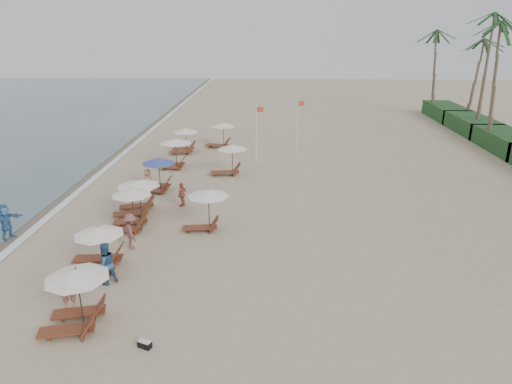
{
  "coord_description": "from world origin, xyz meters",
  "views": [
    {
      "loc": [
        1.61,
        -17.96,
        10.27
      ],
      "look_at": [
        0.68,
        6.92,
        1.3
      ],
      "focal_mm": 32.26,
      "sensor_mm": 36.0,
      "label": 1
    }
  ],
  "objects_px": {
    "inland_station_0": "(205,205)",
    "waterline_walker": "(6,222)",
    "lounger_station_2": "(129,209)",
    "beachgoer_far_b": "(148,181)",
    "lounger_station_6": "(183,141)",
    "lounger_station_4": "(156,175)",
    "inland_station_1": "(229,158)",
    "lounger_station_3": "(136,196)",
    "duffel_bag": "(145,344)",
    "beachgoer_mid_a": "(105,264)",
    "lounger_station_0": "(74,298)",
    "beachgoer_near": "(68,289)",
    "beachgoer_mid_b": "(131,231)",
    "lounger_station_1": "(94,251)",
    "lounger_station_5": "(174,151)",
    "inland_station_2": "(220,133)",
    "flag_pole_near": "(257,131)",
    "beachgoer_far_a": "(182,194)"
  },
  "relations": [
    {
      "from": "lounger_station_3",
      "to": "beachgoer_mid_b",
      "type": "distance_m",
      "value": 4.53
    },
    {
      "from": "inland_station_2",
      "to": "flag_pole_near",
      "type": "distance_m",
      "value": 5.84
    },
    {
      "from": "lounger_station_3",
      "to": "duffel_bag",
      "type": "distance_m",
      "value": 12.35
    },
    {
      "from": "beachgoer_near",
      "to": "lounger_station_5",
      "type": "bearing_deg",
      "value": 64.89
    },
    {
      "from": "inland_station_0",
      "to": "lounger_station_6",
      "type": "bearing_deg",
      "value": 104.63
    },
    {
      "from": "beachgoer_near",
      "to": "waterline_walker",
      "type": "bearing_deg",
      "value": 109.34
    },
    {
      "from": "lounger_station_2",
      "to": "lounger_station_5",
      "type": "height_order",
      "value": "lounger_station_2"
    },
    {
      "from": "lounger_station_2",
      "to": "beachgoer_near",
      "type": "bearing_deg",
      "value": -91.29
    },
    {
      "from": "lounger_station_1",
      "to": "lounger_station_3",
      "type": "bearing_deg",
      "value": 90.62
    },
    {
      "from": "lounger_station_4",
      "to": "beachgoer_mid_b",
      "type": "distance_m",
      "value": 8.36
    },
    {
      "from": "lounger_station_5",
      "to": "beachgoer_near",
      "type": "bearing_deg",
      "value": -90.56
    },
    {
      "from": "inland_station_0",
      "to": "waterline_walker",
      "type": "distance_m",
      "value": 10.12
    },
    {
      "from": "lounger_station_6",
      "to": "inland_station_2",
      "type": "xyz_separation_m",
      "value": [
        2.97,
        1.98,
        0.25
      ]
    },
    {
      "from": "inland_station_1",
      "to": "beachgoer_near",
      "type": "bearing_deg",
      "value": -104.68
    },
    {
      "from": "waterline_walker",
      "to": "lounger_station_5",
      "type": "bearing_deg",
      "value": -2.99
    },
    {
      "from": "lounger_station_3",
      "to": "lounger_station_4",
      "type": "xyz_separation_m",
      "value": [
        0.24,
        3.91,
        0.04
      ]
    },
    {
      "from": "lounger_station_0",
      "to": "beachgoer_mid_a",
      "type": "bearing_deg",
      "value": 89.31
    },
    {
      "from": "lounger_station_1",
      "to": "beachgoer_mid_b",
      "type": "height_order",
      "value": "lounger_station_1"
    },
    {
      "from": "lounger_station_0",
      "to": "duffel_bag",
      "type": "relative_size",
      "value": 5.02
    },
    {
      "from": "lounger_station_6",
      "to": "flag_pole_near",
      "type": "bearing_deg",
      "value": -22.25
    },
    {
      "from": "lounger_station_1",
      "to": "inland_station_1",
      "type": "relative_size",
      "value": 0.97
    },
    {
      "from": "lounger_station_2",
      "to": "beachgoer_far_b",
      "type": "distance_m",
      "value": 5.89
    },
    {
      "from": "lounger_station_6",
      "to": "beachgoer_far_b",
      "type": "height_order",
      "value": "lounger_station_6"
    },
    {
      "from": "lounger_station_6",
      "to": "waterline_walker",
      "type": "bearing_deg",
      "value": -108.73
    },
    {
      "from": "beachgoer_mid_b",
      "to": "lounger_station_6",
      "type": "bearing_deg",
      "value": -26.92
    },
    {
      "from": "beachgoer_near",
      "to": "beachgoer_mid_b",
      "type": "relative_size",
      "value": 0.98
    },
    {
      "from": "lounger_station_3",
      "to": "lounger_station_4",
      "type": "bearing_deg",
      "value": 86.53
    },
    {
      "from": "inland_station_0",
      "to": "beachgoer_mid_a",
      "type": "xyz_separation_m",
      "value": [
        -3.41,
        -5.59,
        -0.51
      ]
    },
    {
      "from": "lounger_station_0",
      "to": "inland_station_0",
      "type": "relative_size",
      "value": 1.0
    },
    {
      "from": "duffel_bag",
      "to": "inland_station_2",
      "type": "bearing_deg",
      "value": 90.91
    },
    {
      "from": "lounger_station_2",
      "to": "beachgoer_far_a",
      "type": "distance_m",
      "value": 4.15
    },
    {
      "from": "beachgoer_mid_a",
      "to": "flag_pole_near",
      "type": "distance_m",
      "value": 19.73
    },
    {
      "from": "waterline_walker",
      "to": "flag_pole_near",
      "type": "height_order",
      "value": "flag_pole_near"
    },
    {
      "from": "beachgoer_far_a",
      "to": "beachgoer_mid_a",
      "type": "bearing_deg",
      "value": 9.83
    },
    {
      "from": "beachgoer_far_b",
      "to": "waterline_walker",
      "type": "distance_m",
      "value": 8.97
    },
    {
      "from": "beachgoer_mid_b",
      "to": "duffel_bag",
      "type": "relative_size",
      "value": 3.46
    },
    {
      "from": "lounger_station_3",
      "to": "lounger_station_2",
      "type": "bearing_deg",
      "value": -82.41
    },
    {
      "from": "lounger_station_0",
      "to": "inland_station_2",
      "type": "relative_size",
      "value": 0.92
    },
    {
      "from": "beachgoer_near",
      "to": "duffel_bag",
      "type": "height_order",
      "value": "beachgoer_near"
    },
    {
      "from": "beachgoer_mid_a",
      "to": "lounger_station_0",
      "type": "bearing_deg",
      "value": 47.43
    },
    {
      "from": "lounger_station_5",
      "to": "beachgoer_near",
      "type": "height_order",
      "value": "lounger_station_5"
    },
    {
      "from": "beachgoer_near",
      "to": "beachgoer_far_a",
      "type": "height_order",
      "value": "beachgoer_near"
    },
    {
      "from": "lounger_station_3",
      "to": "flag_pole_near",
      "type": "xyz_separation_m",
      "value": [
        6.56,
        11.13,
        1.47
      ]
    },
    {
      "from": "lounger_station_2",
      "to": "lounger_station_5",
      "type": "bearing_deg",
      "value": 89.9
    },
    {
      "from": "lounger_station_4",
      "to": "lounger_station_5",
      "type": "bearing_deg",
      "value": 89.1
    },
    {
      "from": "lounger_station_4",
      "to": "inland_station_1",
      "type": "distance_m",
      "value": 5.78
    },
    {
      "from": "lounger_station_2",
      "to": "lounger_station_3",
      "type": "xyz_separation_m",
      "value": [
        -0.3,
        2.26,
        -0.09
      ]
    },
    {
      "from": "inland_station_2",
      "to": "inland_station_0",
      "type": "bearing_deg",
      "value": -86.25
    },
    {
      "from": "lounger_station_6",
      "to": "inland_station_0",
      "type": "distance_m",
      "value": 16.39
    },
    {
      "from": "inland_station_2",
      "to": "duffel_bag",
      "type": "relative_size",
      "value": 5.47
    }
  ]
}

